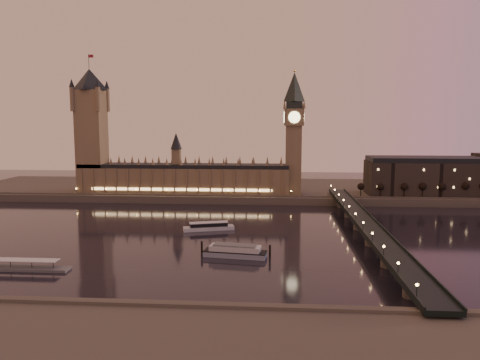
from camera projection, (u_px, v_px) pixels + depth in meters
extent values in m
plane|color=black|center=(211.00, 234.00, 282.83)|extent=(700.00, 700.00, 0.00)
cube|color=#423D35|center=(266.00, 190.00, 443.49)|extent=(560.00, 130.00, 6.00)
cube|color=brown|center=(184.00, 180.00, 403.30)|extent=(180.00, 26.00, 22.00)
cube|color=black|center=(183.00, 166.00, 401.70)|extent=(180.00, 22.00, 3.20)
cube|color=#FFCC7F|center=(181.00, 190.00, 390.70)|extent=(153.00, 0.25, 2.20)
cube|color=brown|center=(92.00, 142.00, 404.96)|extent=(22.00, 22.00, 88.00)
cone|color=black|center=(89.00, 80.00, 398.25)|extent=(31.68, 31.68, 18.00)
cylinder|color=black|center=(89.00, 62.00, 396.36)|extent=(0.44, 0.44, 12.00)
cube|color=maroon|center=(91.00, 56.00, 395.63)|extent=(4.00, 0.15, 2.50)
cube|color=brown|center=(293.00, 160.00, 394.17)|extent=(13.00, 13.00, 58.00)
cube|color=brown|center=(294.00, 117.00, 389.62)|extent=(16.00, 16.00, 14.00)
cylinder|color=#FFEAA5|center=(294.00, 117.00, 381.53)|extent=(9.60, 0.35, 9.60)
cylinder|color=#FFEAA5|center=(284.00, 117.00, 390.21)|extent=(0.35, 9.60, 9.60)
cube|color=black|center=(294.00, 105.00, 388.35)|extent=(13.00, 13.00, 6.00)
cone|color=black|center=(294.00, 87.00, 386.46)|extent=(17.68, 17.68, 24.00)
sphere|color=gold|center=(295.00, 71.00, 384.81)|extent=(2.00, 2.00, 2.00)
cube|color=black|center=(366.00, 224.00, 275.11)|extent=(13.00, 260.00, 2.00)
cube|color=black|center=(355.00, 221.00, 275.38)|extent=(0.60, 260.00, 1.00)
cube|color=black|center=(377.00, 221.00, 274.46)|extent=(0.60, 260.00, 1.00)
cube|color=black|center=(434.00, 178.00, 393.40)|extent=(110.00, 36.00, 28.00)
cube|color=black|center=(435.00, 159.00, 391.38)|extent=(108.00, 34.00, 4.00)
cylinder|color=black|center=(363.00, 192.00, 381.32)|extent=(0.70, 0.70, 8.70)
sphere|color=black|center=(363.00, 187.00, 380.75)|extent=(5.80, 5.80, 5.80)
cylinder|color=black|center=(382.00, 192.00, 380.16)|extent=(0.70, 0.70, 8.70)
sphere|color=black|center=(383.00, 187.00, 379.59)|extent=(5.80, 5.80, 5.80)
cylinder|color=black|center=(402.00, 192.00, 379.00)|extent=(0.70, 0.70, 8.70)
sphere|color=black|center=(403.00, 187.00, 378.43)|extent=(5.80, 5.80, 5.80)
cylinder|color=black|center=(422.00, 193.00, 377.84)|extent=(0.70, 0.70, 8.70)
sphere|color=black|center=(423.00, 187.00, 377.27)|extent=(5.80, 5.80, 5.80)
cylinder|color=black|center=(443.00, 193.00, 376.68)|extent=(0.70, 0.70, 8.70)
sphere|color=black|center=(443.00, 187.00, 376.11)|extent=(5.80, 5.80, 5.80)
cylinder|color=black|center=(463.00, 193.00, 375.52)|extent=(0.70, 0.70, 8.70)
sphere|color=black|center=(463.00, 188.00, 374.95)|extent=(5.80, 5.80, 5.80)
cube|color=silver|center=(209.00, 228.00, 293.31)|extent=(32.31, 15.57, 2.32)
cube|color=black|center=(209.00, 225.00, 293.02)|extent=(24.07, 12.05, 2.32)
cube|color=silver|center=(209.00, 222.00, 292.84)|extent=(24.75, 12.49, 0.42)
cube|color=gray|center=(235.00, 254.00, 236.09)|extent=(32.42, 13.17, 2.56)
cube|color=black|center=(235.00, 251.00, 235.89)|extent=(32.42, 13.17, 0.49)
cube|color=silver|center=(235.00, 248.00, 235.70)|extent=(26.43, 11.37, 2.56)
cube|color=#595B5E|center=(235.00, 245.00, 235.50)|extent=(22.40, 9.85, 0.69)
cylinder|color=black|center=(202.00, 248.00, 240.54)|extent=(1.08, 1.08, 6.69)
cylinder|color=black|center=(270.00, 252.00, 233.09)|extent=(1.08, 1.08, 6.69)
cube|color=#595B5E|center=(24.00, 268.00, 215.33)|extent=(42.69, 7.11, 1.22)
cube|color=silver|center=(21.00, 260.00, 214.90)|extent=(34.56, 6.10, 0.30)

